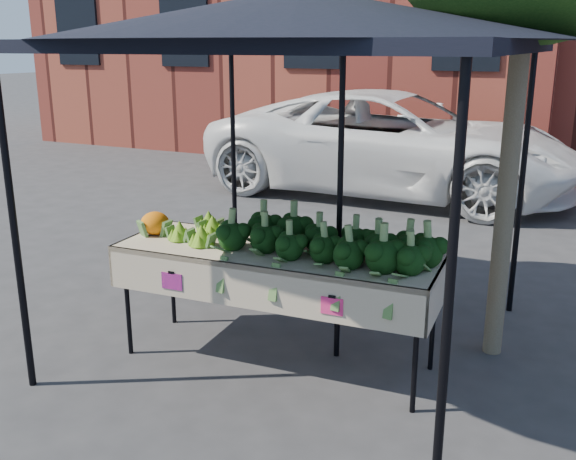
{
  "coord_description": "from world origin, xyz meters",
  "views": [
    {
      "loc": [
        1.82,
        -4.15,
        2.35
      ],
      "look_at": [
        -0.22,
        0.09,
        1.0
      ],
      "focal_mm": 40.37,
      "sensor_mm": 36.0,
      "label": 1
    }
  ],
  "objects_px": {
    "street_tree": "(517,88)",
    "table": "(276,307)",
    "vehicle": "(400,2)",
    "canopy": "(301,178)"
  },
  "relations": [
    {
      "from": "table",
      "to": "street_tree",
      "type": "distance_m",
      "value": 2.35
    },
    {
      "from": "street_tree",
      "to": "table",
      "type": "bearing_deg",
      "value": -148.8
    },
    {
      "from": "table",
      "to": "street_tree",
      "type": "height_order",
      "value": "street_tree"
    },
    {
      "from": "canopy",
      "to": "street_tree",
      "type": "bearing_deg",
      "value": 20.08
    },
    {
      "from": "canopy",
      "to": "vehicle",
      "type": "relative_size",
      "value": 0.53
    },
    {
      "from": "vehicle",
      "to": "table",
      "type": "bearing_deg",
      "value": -170.35
    },
    {
      "from": "street_tree",
      "to": "canopy",
      "type": "bearing_deg",
      "value": -159.92
    },
    {
      "from": "canopy",
      "to": "street_tree",
      "type": "height_order",
      "value": "street_tree"
    },
    {
      "from": "canopy",
      "to": "street_tree",
      "type": "distance_m",
      "value": 1.68
    },
    {
      "from": "vehicle",
      "to": "street_tree",
      "type": "bearing_deg",
      "value": -154.19
    }
  ]
}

